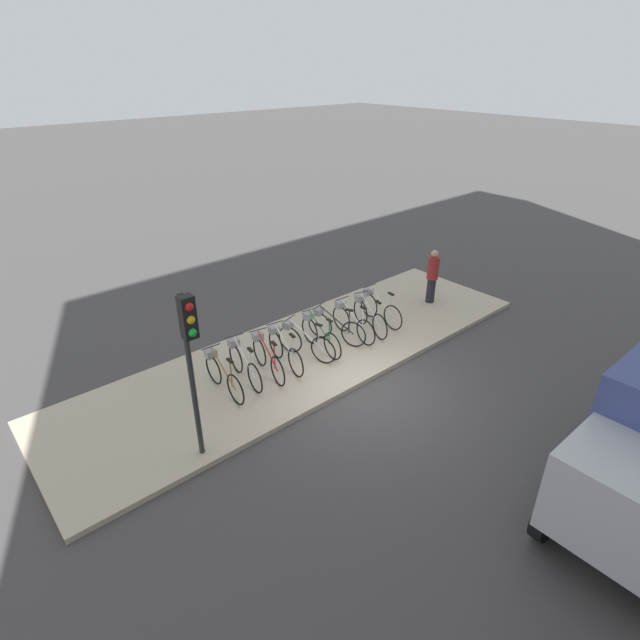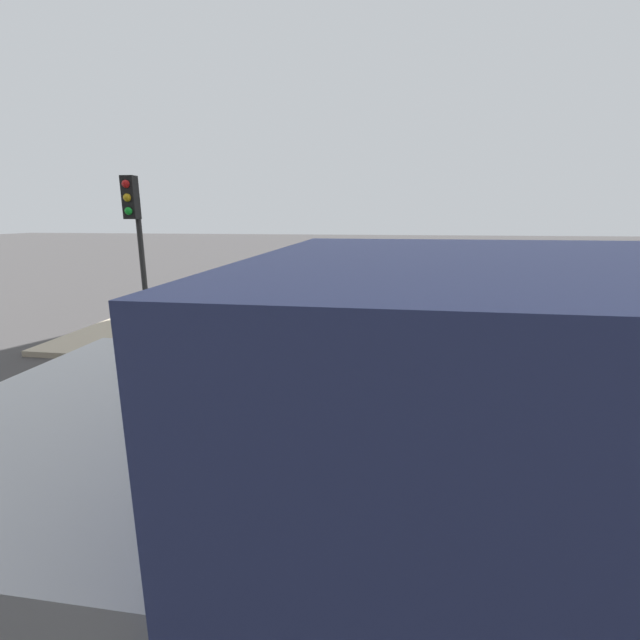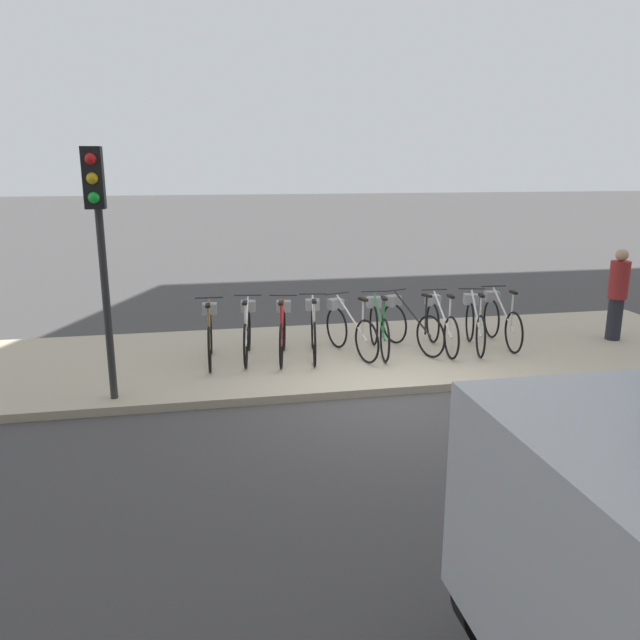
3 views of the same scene
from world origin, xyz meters
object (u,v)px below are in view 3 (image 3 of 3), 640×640
at_px(parked_bicycle_1, 247,331).
at_px(parked_bicycle_7, 440,323).
at_px(parked_bicycle_6, 408,323).
at_px(parked_bicycle_3, 313,329).
at_px(pedestrian, 618,293).
at_px(parked_bicycle_5, 378,326).
at_px(parked_bicycle_2, 283,331).
at_px(parked_bicycle_8, 474,322).
at_px(traffic_light, 98,223).
at_px(parked_bicycle_4, 348,327).
at_px(parked_bicycle_0, 210,334).
at_px(parked_bicycle_9, 500,319).

xyz_separation_m(parked_bicycle_1, parked_bicycle_7, (3.29, -0.15, 0.00)).
distance_m(parked_bicycle_6, parked_bicycle_7, 0.55).
relative_size(parked_bicycle_3, pedestrian, 1.01).
height_order(parked_bicycle_5, pedestrian, pedestrian).
height_order(parked_bicycle_2, parked_bicycle_8, same).
bearing_deg(traffic_light, pedestrian, 9.55).
distance_m(parked_bicycle_3, parked_bicycle_8, 2.82).
relative_size(parked_bicycle_7, parked_bicycle_8, 1.02).
bearing_deg(parked_bicycle_1, pedestrian, -1.68).
bearing_deg(parked_bicycle_4, parked_bicycle_5, 2.21).
xyz_separation_m(parked_bicycle_3, traffic_light, (-3.03, -1.54, 1.94)).
xyz_separation_m(parked_bicycle_0, parked_bicycle_1, (0.61, 0.08, 0.00)).
xyz_separation_m(parked_bicycle_1, parked_bicycle_9, (4.46, -0.05, 0.00)).
relative_size(parked_bicycle_0, parked_bicycle_4, 1.04).
distance_m(parked_bicycle_0, parked_bicycle_9, 5.07).
bearing_deg(parked_bicycle_6, parked_bicycle_4, -175.90).
relative_size(parked_bicycle_8, parked_bicycle_9, 0.98).
bearing_deg(parked_bicycle_1, parked_bicycle_2, -11.68).
xyz_separation_m(parked_bicycle_1, parked_bicycle_8, (3.90, -0.19, 0.00)).
height_order(parked_bicycle_3, traffic_light, traffic_light).
relative_size(parked_bicycle_5, parked_bicycle_8, 1.02).
bearing_deg(parked_bicycle_0, parked_bicycle_3, -0.56).
bearing_deg(pedestrian, traffic_light, -170.45).
bearing_deg(parked_bicycle_0, parked_bicycle_2, -1.74).
height_order(parked_bicycle_3, parked_bicycle_7, same).
xyz_separation_m(parked_bicycle_4, parked_bicycle_6, (1.08, 0.08, 0.00)).
bearing_deg(traffic_light, parked_bicycle_0, 49.23).
relative_size(parked_bicycle_4, parked_bicycle_9, 0.96).
xyz_separation_m(parked_bicycle_5, parked_bicycle_7, (1.09, -0.05, 0.00)).
bearing_deg(parked_bicycle_2, parked_bicycle_3, 2.15).
distance_m(parked_bicycle_3, parked_bicycle_4, 0.59).
relative_size(parked_bicycle_6, pedestrian, 0.97).
height_order(parked_bicycle_1, parked_bicycle_2, same).
height_order(parked_bicycle_1, parked_bicycle_3, same).
height_order(parked_bicycle_7, traffic_light, traffic_light).
bearing_deg(parked_bicycle_0, pedestrian, -0.89).
xyz_separation_m(parked_bicycle_4, parked_bicycle_8, (2.22, -0.07, 0.00)).
bearing_deg(parked_bicycle_4, pedestrian, -0.88).
height_order(parked_bicycle_0, parked_bicycle_4, same).
bearing_deg(parked_bicycle_9, parked_bicycle_1, 179.41).
xyz_separation_m(parked_bicycle_1, parked_bicycle_5, (2.20, -0.10, 0.00)).
height_order(parked_bicycle_3, pedestrian, pedestrian).
bearing_deg(parked_bicycle_4, parked_bicycle_3, 178.05).
relative_size(parked_bicycle_2, parked_bicycle_8, 1.01).
distance_m(parked_bicycle_2, parked_bicycle_9, 3.89).
distance_m(parked_bicycle_1, parked_bicycle_2, 0.58).
bearing_deg(parked_bicycle_2, parked_bicycle_4, -0.05).
bearing_deg(parked_bicycle_6, parked_bicycle_7, -11.04).
distance_m(parked_bicycle_3, parked_bicycle_9, 3.38).
bearing_deg(pedestrian, parked_bicycle_1, 178.32).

